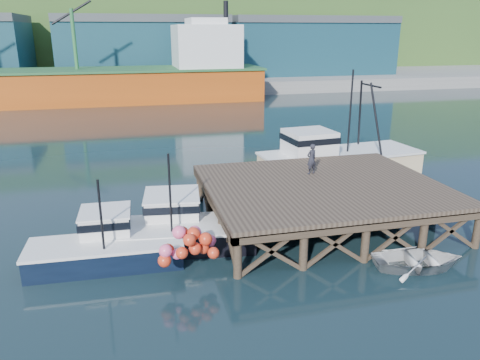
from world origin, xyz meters
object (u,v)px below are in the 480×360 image
object	(u,v)px
boat_navy	(106,245)
dinghy	(419,260)
trawler	(337,157)
boat_black	(173,227)
dockworker	(312,159)

from	to	relation	value
boat_navy	dinghy	bearing A→B (deg)	-14.51
boat_navy	trawler	distance (m)	17.35
dinghy	boat_black	bearing A→B (deg)	73.67
boat_navy	boat_black	world-z (taller)	boat_black
boat_black	trawler	size ratio (longest dim) A/B	0.70
trawler	dinghy	distance (m)	12.79
boat_navy	boat_black	bearing A→B (deg)	22.26
boat_navy	trawler	world-z (taller)	trawler
boat_navy	dockworker	bearing A→B (deg)	20.80
dockworker	boat_black	bearing A→B (deg)	-1.09
boat_black	dinghy	distance (m)	11.02
trawler	dinghy	xyz separation A→B (m)	(-2.10, -12.57, -1.10)
trawler	dockworker	distance (m)	6.58
trawler	dinghy	world-z (taller)	trawler
boat_navy	dinghy	distance (m)	13.41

